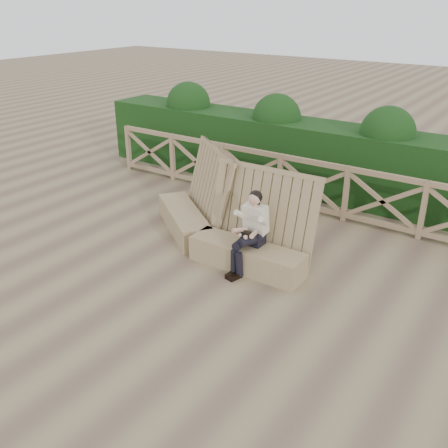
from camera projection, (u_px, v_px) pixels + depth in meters
The scene contains 5 objects.
ground at pixel (207, 287), 7.47m from camera, with size 60.00×60.00×0.00m, color brown.
bench at pixel (217, 226), 8.54m from camera, with size 3.56×1.77×1.55m.
woman at pixel (251, 229), 7.72m from camera, with size 0.38×0.79×1.30m.
guardrail at pixel (311, 186), 9.87m from camera, with size 10.10×0.09×1.10m.
hedge at pixel (336, 162), 10.69m from camera, with size 12.00×1.20×1.50m, color black.
Camera 1 is at (3.83, -5.15, 3.95)m, focal length 40.00 mm.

